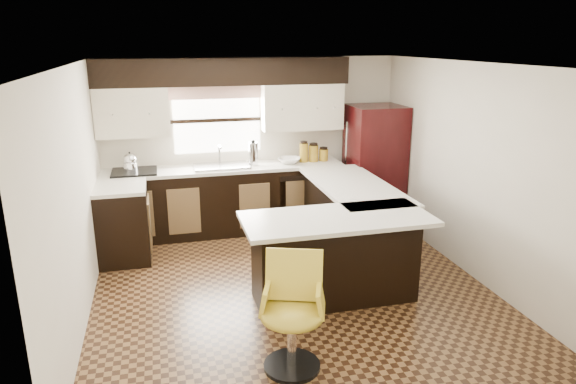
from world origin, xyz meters
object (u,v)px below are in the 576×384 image
object	(u,v)px
peninsula_long	(349,223)
refrigerator	(374,165)
bar_chair	(292,316)
peninsula_return	(335,259)

from	to	relation	value
peninsula_long	refrigerator	distance (m)	1.46
peninsula_long	refrigerator	world-z (taller)	refrigerator
peninsula_long	bar_chair	distance (m)	2.39
peninsula_return	bar_chair	distance (m)	1.28
bar_chair	refrigerator	bearing A→B (deg)	76.24
refrigerator	bar_chair	world-z (taller)	refrigerator
peninsula_return	refrigerator	distance (m)	2.53
bar_chair	peninsula_return	bearing A→B (deg)	74.52
peninsula_long	bar_chair	world-z (taller)	bar_chair
peninsula_return	refrigerator	bearing A→B (deg)	57.75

